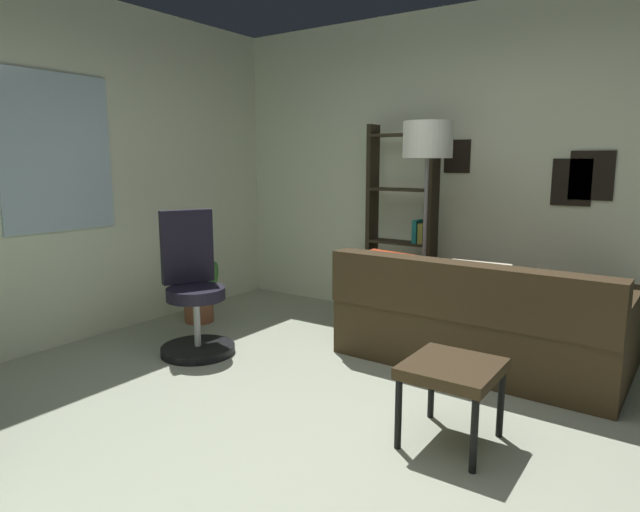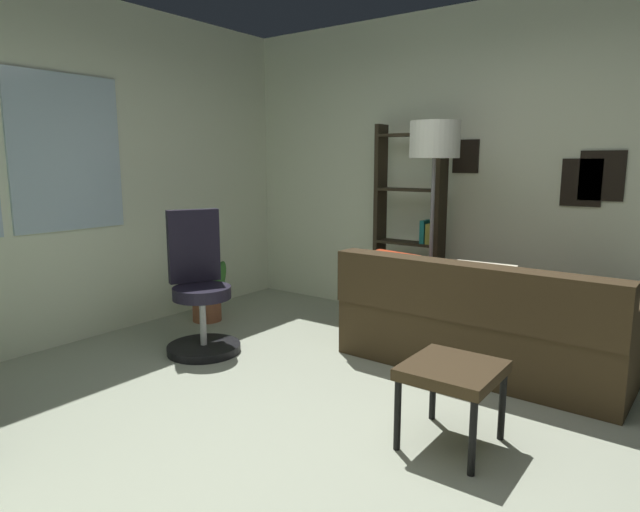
% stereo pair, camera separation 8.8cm
% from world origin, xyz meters
% --- Properties ---
extents(ground_plane, '(4.88, 5.33, 0.10)m').
position_xyz_m(ground_plane, '(0.00, 0.00, -0.05)').
color(ground_plane, '#A3AA93').
extents(wall_back_with_windows, '(4.88, 0.12, 2.76)m').
position_xyz_m(wall_back_with_windows, '(-0.02, 2.71, 1.39)').
color(wall_back_with_windows, silver).
rests_on(wall_back_with_windows, ground_plane).
extents(wall_right_with_frames, '(0.12, 5.33, 2.76)m').
position_xyz_m(wall_right_with_frames, '(2.49, -0.00, 1.38)').
color(wall_right_with_frames, silver).
rests_on(wall_right_with_frames, ground_plane).
extents(couch, '(1.61, 1.99, 0.80)m').
position_xyz_m(couch, '(1.69, -0.30, 0.28)').
color(couch, '#392B19').
rests_on(couch, ground_plane).
extents(footstool, '(0.48, 0.45, 0.44)m').
position_xyz_m(footstool, '(0.35, -0.47, 0.38)').
color(footstool, '#392B19').
rests_on(footstool, ground_plane).
extents(office_chair, '(0.56, 0.58, 1.09)m').
position_xyz_m(office_chair, '(0.56, 1.68, 0.43)').
color(office_chair, black).
rests_on(office_chair, ground_plane).
extents(bookshelf, '(0.18, 0.64, 1.79)m').
position_xyz_m(bookshelf, '(2.22, 0.75, 0.78)').
color(bookshelf, black).
rests_on(bookshelf, ground_plane).
extents(floor_lamp, '(0.38, 0.38, 1.76)m').
position_xyz_m(floor_lamp, '(1.79, 0.34, 1.51)').
color(floor_lamp, slate).
rests_on(floor_lamp, ground_plane).
extents(potted_plant, '(0.34, 0.32, 0.67)m').
position_xyz_m(potted_plant, '(1.14, 2.23, 0.23)').
color(potted_plant, brown).
rests_on(potted_plant, ground_plane).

